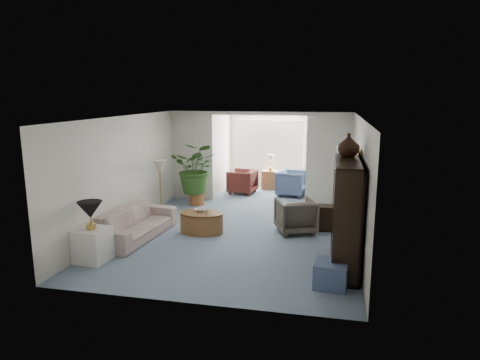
% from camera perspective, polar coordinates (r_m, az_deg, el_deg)
% --- Properties ---
extents(floor, '(6.00, 6.00, 0.00)m').
position_cam_1_polar(floor, '(9.09, -0.79, -7.55)').
color(floor, gray).
rests_on(floor, ground).
extents(sunroom_floor, '(2.60, 2.60, 0.00)m').
position_cam_1_polar(sunroom_floor, '(12.97, 3.22, -1.76)').
color(sunroom_floor, gray).
rests_on(sunroom_floor, ground).
extents(back_pier_left, '(1.20, 0.12, 2.50)m').
position_cam_1_polar(back_pier_left, '(12.12, -6.45, 3.27)').
color(back_pier_left, white).
rests_on(back_pier_left, ground).
extents(back_pier_right, '(1.20, 0.12, 2.50)m').
position_cam_1_polar(back_pier_right, '(11.51, 11.84, 2.66)').
color(back_pier_right, white).
rests_on(back_pier_right, ground).
extents(back_header, '(2.60, 0.12, 0.10)m').
position_cam_1_polar(back_header, '(11.55, 2.51, 8.91)').
color(back_header, white).
rests_on(back_header, back_pier_left).
extents(window_pane, '(2.20, 0.02, 1.50)m').
position_cam_1_polar(window_pane, '(13.78, 3.98, 4.93)').
color(window_pane, white).
extents(window_blinds, '(2.20, 0.02, 1.50)m').
position_cam_1_polar(window_blinds, '(13.75, 3.96, 4.92)').
color(window_blinds, white).
extents(framed_picture, '(0.04, 0.50, 0.40)m').
position_cam_1_polar(framed_picture, '(8.39, 15.64, 2.39)').
color(framed_picture, '#BAA994').
extents(sofa, '(1.03, 2.23, 0.63)m').
position_cam_1_polar(sofa, '(9.19, -13.76, -5.62)').
color(sofa, beige).
rests_on(sofa, ground).
extents(end_table, '(0.60, 0.60, 0.60)m').
position_cam_1_polar(end_table, '(8.16, -19.17, -8.22)').
color(end_table, white).
rests_on(end_table, ground).
extents(table_lamp, '(0.44, 0.44, 0.30)m').
position_cam_1_polar(table_lamp, '(7.97, -19.47, -3.79)').
color(table_lamp, black).
rests_on(table_lamp, end_table).
extents(floor_lamp, '(0.36, 0.36, 0.28)m').
position_cam_1_polar(floor_lamp, '(10.51, -10.74, 1.89)').
color(floor_lamp, beige).
rests_on(floor_lamp, ground).
extents(coffee_table, '(1.08, 1.08, 0.45)m').
position_cam_1_polar(coffee_table, '(9.29, -5.18, -5.72)').
color(coffee_table, olive).
rests_on(coffee_table, ground).
extents(coffee_bowl, '(0.27, 0.27, 0.06)m').
position_cam_1_polar(coffee_bowl, '(9.32, -5.32, -4.03)').
color(coffee_bowl, beige).
rests_on(coffee_bowl, coffee_table).
extents(coffee_cup, '(0.10, 0.10, 0.08)m').
position_cam_1_polar(coffee_cup, '(9.08, -4.49, -4.35)').
color(coffee_cup, '#B5B09E').
rests_on(coffee_cup, coffee_table).
extents(wingback_chair, '(1.03, 1.04, 0.74)m').
position_cam_1_polar(wingback_chair, '(9.33, 7.47, -4.77)').
color(wingback_chair, '#5C5548').
rests_on(wingback_chair, ground).
extents(side_table_dark, '(0.47, 0.38, 0.55)m').
position_cam_1_polar(side_table_dark, '(9.62, 11.77, -4.99)').
color(side_table_dark, black).
rests_on(side_table_dark, ground).
extents(entertainment_cabinet, '(0.45, 1.69, 1.88)m').
position_cam_1_polar(entertainment_cabinet, '(7.46, 14.05, -4.62)').
color(entertainment_cabinet, black).
rests_on(entertainment_cabinet, ground).
extents(cabinet_urn, '(0.39, 0.39, 0.41)m').
position_cam_1_polar(cabinet_urn, '(7.73, 14.35, 4.57)').
color(cabinet_urn, black).
rests_on(cabinet_urn, entertainment_cabinet).
extents(ottoman, '(0.56, 0.56, 0.40)m').
position_cam_1_polar(ottoman, '(6.94, 12.12, -12.27)').
color(ottoman, slate).
rests_on(ottoman, ground).
extents(plant_pot, '(0.40, 0.40, 0.32)m').
position_cam_1_polar(plant_pot, '(11.63, -5.80, -2.53)').
color(plant_pot, '#9B572D').
rests_on(plant_pot, ground).
extents(house_plant, '(1.24, 1.08, 1.38)m').
position_cam_1_polar(house_plant, '(11.46, -5.89, 1.60)').
color(house_plant, '#2D541C').
rests_on(house_plant, plant_pot).
extents(sunroom_chair_blue, '(0.93, 0.91, 0.75)m').
position_cam_1_polar(sunroom_chair_blue, '(12.65, 6.97, -0.43)').
color(sunroom_chair_blue, slate).
rests_on(sunroom_chair_blue, ground).
extents(sunroom_chair_maroon, '(0.89, 0.88, 0.72)m').
position_cam_1_polar(sunroom_chair_maroon, '(12.86, 0.30, -0.20)').
color(sunroom_chair_maroon, maroon).
rests_on(sunroom_chair_maroon, ground).
extents(sunroom_table, '(0.53, 0.44, 0.59)m').
position_cam_1_polar(sunroom_table, '(13.48, 4.07, 0.02)').
color(sunroom_table, olive).
rests_on(sunroom_table, ground).
extents(shelf_clutter, '(0.30, 1.20, 1.06)m').
position_cam_1_polar(shelf_clutter, '(7.31, 13.75, -3.71)').
color(shelf_clutter, '#52504D').
rests_on(shelf_clutter, entertainment_cabinet).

